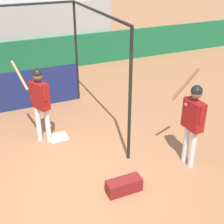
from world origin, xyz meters
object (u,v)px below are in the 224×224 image
player_batter (40,98)px  player_waiting (193,118)px  baseball (51,126)px  equipment_bag (124,186)px

player_batter → player_waiting: size_ratio=0.95×
player_batter → baseball: bearing=-52.1°
player_batter → baseball: size_ratio=27.10×
player_batter → player_waiting: player_waiting is taller
player_batter → baseball: player_batter is taller
player_batter → player_waiting: bearing=-154.2°
player_batter → player_waiting: (2.69, -2.21, -0.02)m
player_batter → player_waiting: 3.49m
player_batter → equipment_bag: bearing=177.2°
equipment_bag → baseball: bearing=102.7°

